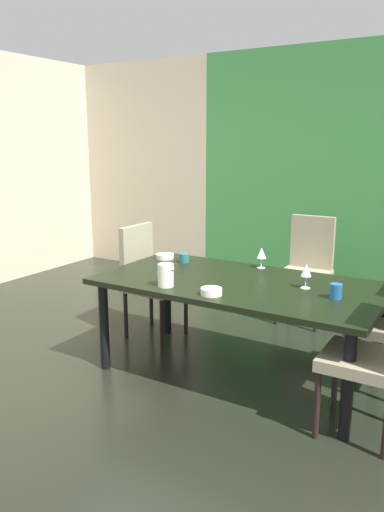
% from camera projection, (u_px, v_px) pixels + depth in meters
% --- Properties ---
extents(ground_plane, '(5.94, 5.88, 0.02)m').
position_uv_depth(ground_plane, '(127.00, 379.00, 3.64)').
color(ground_plane, black).
extents(back_panel_interior, '(2.03, 0.10, 2.70)m').
position_uv_depth(back_panel_interior, '(142.00, 167.00, 6.73)').
color(back_panel_interior, beige).
rests_on(back_panel_interior, ground_plane).
extents(garden_window_panel, '(3.92, 0.10, 2.70)m').
position_uv_depth(garden_window_panel, '(370.00, 174.00, 5.24)').
color(garden_window_panel, '#3E8D44').
rests_on(garden_window_panel, ground_plane).
extents(dining_table, '(2.00, 1.05, 0.72)m').
position_uv_depth(dining_table, '(238.00, 290.00, 3.56)').
color(dining_table, black).
rests_on(dining_table, ground_plane).
extents(chair_head_far, '(0.44, 0.45, 1.00)m').
position_uv_depth(chair_head_far, '(307.00, 264.00, 4.73)').
color(chair_head_far, gray).
rests_on(chair_head_far, ground_plane).
extents(chair_right_near, '(0.44, 0.44, 1.05)m').
position_uv_depth(chair_right_near, '(379.00, 345.00, 2.80)').
color(chair_right_near, gray).
rests_on(chair_right_near, ground_plane).
extents(chair_left_far, '(0.44, 0.44, 0.98)m').
position_uv_depth(chair_left_far, '(148.00, 275.00, 4.36)').
color(chair_left_far, gray).
rests_on(chair_left_far, ground_plane).
extents(wine_glass_left, '(0.07, 0.07, 0.17)m').
position_uv_depth(wine_glass_left, '(306.00, 271.00, 3.35)').
color(wine_glass_left, silver).
rests_on(wine_glass_left, dining_table).
extents(wine_glass_near_window, '(0.08, 0.08, 0.16)m').
position_uv_depth(wine_glass_near_window, '(262.00, 253.00, 3.89)').
color(wine_glass_near_window, silver).
rests_on(wine_glass_near_window, dining_table).
extents(serving_bowl_south, '(0.14, 0.14, 0.04)m').
position_uv_depth(serving_bowl_south, '(211.00, 291.00, 3.23)').
color(serving_bowl_south, white).
rests_on(serving_bowl_south, dining_table).
extents(serving_bowl_east, '(0.15, 0.15, 0.04)m').
position_uv_depth(serving_bowl_east, '(165.00, 256.00, 4.23)').
color(serving_bowl_east, silver).
rests_on(serving_bowl_east, dining_table).
extents(cup_near_shelf, '(0.08, 0.08, 0.07)m').
position_uv_depth(cup_near_shelf, '(184.00, 258.00, 4.09)').
color(cup_near_shelf, '#23656F').
rests_on(cup_near_shelf, dining_table).
extents(cup_rear, '(0.08, 0.08, 0.10)m').
position_uv_depth(cup_rear, '(336.00, 291.00, 3.14)').
color(cup_rear, '#205A92').
rests_on(cup_rear, dining_table).
extents(pitcher_front, '(0.12, 0.11, 0.16)m').
position_uv_depth(pitcher_front, '(166.00, 275.00, 3.40)').
color(pitcher_front, white).
rests_on(pitcher_front, dining_table).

